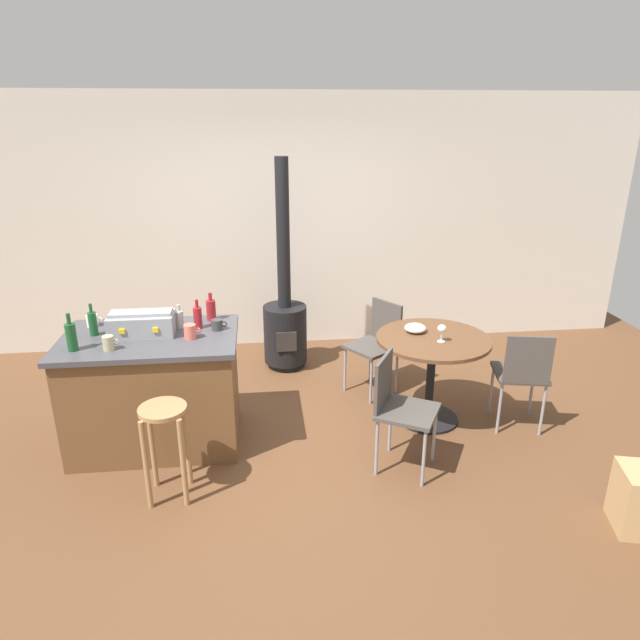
{
  "coord_description": "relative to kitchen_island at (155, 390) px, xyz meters",
  "views": [
    {
      "loc": [
        -0.18,
        -3.76,
        2.46
      ],
      "look_at": [
        0.29,
        0.42,
        0.92
      ],
      "focal_mm": 31.44,
      "sensor_mm": 36.0,
      "label": 1
    }
  ],
  "objects": [
    {
      "name": "ground_plane",
      "position": [
        1.03,
        -0.25,
        -0.45
      ],
      "size": [
        8.8,
        8.8,
        0.0
      ],
      "primitive_type": "plane",
      "color": "brown"
    },
    {
      "name": "back_wall",
      "position": [
        1.03,
        2.02,
        0.9
      ],
      "size": [
        8.0,
        0.1,
        2.7
      ],
      "primitive_type": "cube",
      "color": "beige",
      "rests_on": "ground_plane"
    },
    {
      "name": "kitchen_island",
      "position": [
        0.0,
        0.0,
        0.0
      ],
      "size": [
        1.31,
        0.85,
        0.9
      ],
      "color": "brown",
      "rests_on": "ground_plane"
    },
    {
      "name": "wooden_stool",
      "position": [
        0.18,
        -0.71,
        0.03
      ],
      "size": [
        0.31,
        0.31,
        0.68
      ],
      "color": "#A37A4C",
      "rests_on": "ground_plane"
    },
    {
      "name": "dining_table",
      "position": [
        2.23,
        0.08,
        0.12
      ],
      "size": [
        0.93,
        0.93,
        0.76
      ],
      "color": "black",
      "rests_on": "ground_plane"
    },
    {
      "name": "folding_chair_near",
      "position": [
        1.9,
        0.69,
        0.05
      ],
      "size": [
        0.56,
        0.56,
        0.85
      ],
      "color": "#47423D",
      "rests_on": "ground_plane"
    },
    {
      "name": "folding_chair_far",
      "position": [
        1.8,
        -0.55,
        0.06
      ],
      "size": [
        0.54,
        0.54,
        0.87
      ],
      "color": "#47423D",
      "rests_on": "ground_plane"
    },
    {
      "name": "folding_chair_left",
      "position": [
        2.92,
        -0.14,
        0.06
      ],
      "size": [
        0.47,
        0.47,
        0.87
      ],
      "color": "#47423D",
      "rests_on": "ground_plane"
    },
    {
      "name": "wood_stove",
      "position": [
        1.08,
        1.32,
        0.05
      ],
      "size": [
        0.44,
        0.45,
        2.1
      ],
      "color": "black",
      "rests_on": "ground_plane"
    },
    {
      "name": "toolbox",
      "position": [
        -0.05,
        0.04,
        0.54
      ],
      "size": [
        0.48,
        0.26,
        0.19
      ],
      "color": "gray",
      "rests_on": "kitchen_island"
    },
    {
      "name": "bottle_0",
      "position": [
        -0.41,
        0.07,
        0.54
      ],
      "size": [
        0.06,
        0.06,
        0.25
      ],
      "color": "#194C23",
      "rests_on": "kitchen_island"
    },
    {
      "name": "bottle_1",
      "position": [
        0.36,
        0.13,
        0.54
      ],
      "size": [
        0.07,
        0.07,
        0.23
      ],
      "color": "maroon",
      "rests_on": "kitchen_island"
    },
    {
      "name": "bottle_2",
      "position": [
        0.21,
        0.15,
        0.52
      ],
      "size": [
        0.06,
        0.06,
        0.19
      ],
      "color": "#B7B2AD",
      "rests_on": "kitchen_island"
    },
    {
      "name": "bottle_3",
      "position": [
        -0.48,
        -0.22,
        0.55
      ],
      "size": [
        0.07,
        0.07,
        0.28
      ],
      "color": "#194C23",
      "rests_on": "kitchen_island"
    },
    {
      "name": "bottle_4",
      "position": [
        0.45,
        0.31,
        0.54
      ],
      "size": [
        0.08,
        0.08,
        0.23
      ],
      "color": "maroon",
      "rests_on": "kitchen_island"
    },
    {
      "name": "cup_0",
      "position": [
        0.51,
        0.08,
        0.49
      ],
      "size": [
        0.12,
        0.08,
        0.08
      ],
      "color": "#383838",
      "rests_on": "kitchen_island"
    },
    {
      "name": "cup_1",
      "position": [
        0.32,
        -0.08,
        0.5
      ],
      "size": [
        0.12,
        0.09,
        0.11
      ],
      "color": "#DB6651",
      "rests_on": "kitchen_island"
    },
    {
      "name": "cup_2",
      "position": [
        -0.47,
        0.27,
        0.49
      ],
      "size": [
        0.12,
        0.09,
        0.09
      ],
      "color": "white",
      "rests_on": "kitchen_island"
    },
    {
      "name": "cup_3",
      "position": [
        -0.23,
        -0.24,
        0.5
      ],
      "size": [
        0.11,
        0.08,
        0.1
      ],
      "color": "tan",
      "rests_on": "kitchen_island"
    },
    {
      "name": "wine_glass",
      "position": [
        2.27,
        -0.01,
        0.41
      ],
      "size": [
        0.07,
        0.07,
        0.14
      ],
      "color": "silver",
      "rests_on": "dining_table"
    },
    {
      "name": "serving_bowl",
      "position": [
        2.12,
        0.22,
        0.34
      ],
      "size": [
        0.18,
        0.18,
        0.07
      ],
      "primitive_type": "ellipsoid",
      "color": "white",
      "rests_on": "dining_table"
    }
  ]
}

